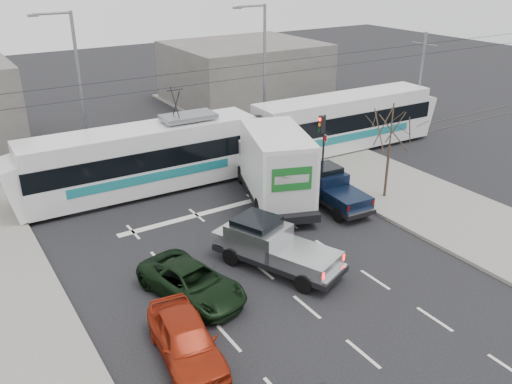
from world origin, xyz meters
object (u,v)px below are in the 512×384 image
bare_tree (391,130)px  street_lamp_near (262,66)px  navy_pickup (331,188)px  street_lamp_far (76,81)px  box_truck (274,165)px  green_car (192,282)px  silver_pickup (271,245)px  tram (252,138)px  traffic_signal (322,133)px  red_car (186,340)px

bare_tree → street_lamp_near: bearing=91.4°
navy_pickup → street_lamp_far: bearing=129.0°
street_lamp_near → box_truck: size_ratio=1.09×
green_car → silver_pickup: bearing=-9.7°
bare_tree → box_truck: size_ratio=0.60×
street_lamp_near → tram: bearing=-129.0°
bare_tree → traffic_signal: 4.28m
box_truck → silver_pickup: bearing=-105.0°
traffic_signal → tram: size_ratio=0.14×
bare_tree → street_lamp_far: bearing=131.1°
traffic_signal → green_car: (-11.43, -6.64, -2.10)m
tram → red_car: bearing=-127.5°
silver_pickup → green_car: (-3.73, -0.26, -0.35)m
street_lamp_far → red_car: 19.77m
tram → green_car: (-8.99, -10.09, -1.25)m
street_lamp_near → bare_tree: bearing=-88.6°
street_lamp_near → silver_pickup: 16.82m
street_lamp_near → tram: (-3.28, -4.06, -3.22)m
green_car → box_truck: bearing=23.3°
street_lamp_near → green_car: (-12.27, -14.15, -4.47)m
red_car → box_truck: bearing=51.0°
bare_tree → street_lamp_near: 11.58m
tram → green_car: bearing=-130.0°
street_lamp_far → green_car: 16.77m
tram → silver_pickup: (-5.25, -9.83, -0.90)m
box_truck → green_car: bearing=-123.1°
navy_pickup → red_car: (-11.28, -6.55, -0.22)m
navy_pickup → green_car: bearing=-155.8°
green_car → traffic_signal: bearing=16.5°
box_truck → red_car: box_truck is taller
street_lamp_far → box_truck: street_lamp_far is taller
traffic_signal → street_lamp_far: (-10.66, 9.50, 2.37)m
traffic_signal → box_truck: 4.14m
box_truck → green_car: (-7.49, -5.64, -1.29)m
box_truck → navy_pickup: bearing=-24.2°
tram → navy_pickup: tram is taller
traffic_signal → street_lamp_near: 7.91m
street_lamp_near → street_lamp_far: size_ratio=1.00×
silver_pickup → box_truck: bearing=32.8°
tram → silver_pickup: tram is taller
street_lamp_far → red_car: street_lamp_far is taller
red_car → tram: bearing=58.5°
street_lamp_near → red_car: 22.50m
street_lamp_near → box_truck: street_lamp_near is taller
navy_pickup → box_truck: bearing=139.8°
silver_pickup → navy_pickup: silver_pickup is taller
street_lamp_far → green_car: (-0.77, -16.15, -4.47)m
traffic_signal → box_truck: (-3.94, -1.00, -0.81)m
street_lamp_near → red_car: (-13.92, -17.13, -4.38)m
bare_tree → street_lamp_far: size_ratio=0.56×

